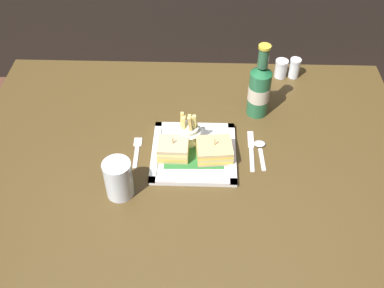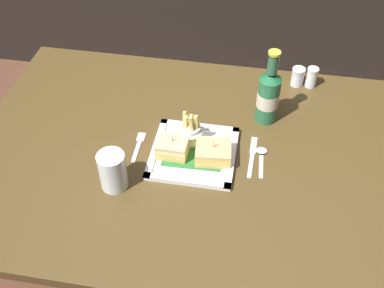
{
  "view_description": "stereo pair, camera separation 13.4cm",
  "coord_description": "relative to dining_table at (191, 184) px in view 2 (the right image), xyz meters",
  "views": [
    {
      "loc": [
        0.03,
        -0.96,
        1.72
      ],
      "look_at": [
        0.01,
        -0.0,
        0.78
      ],
      "focal_mm": 42.93,
      "sensor_mm": 36.0,
      "label": 1
    },
    {
      "loc": [
        0.17,
        -0.94,
        1.72
      ],
      "look_at": [
        0.01,
        -0.0,
        0.78
      ],
      "focal_mm": 42.93,
      "sensor_mm": 36.0,
      "label": 2
    }
  ],
  "objects": [
    {
      "name": "spoon",
      "position": [
        0.21,
        0.02,
        0.15
      ],
      "size": [
        0.04,
        0.12,
        0.01
      ],
      "color": "silver",
      "rests_on": "dining_table"
    },
    {
      "name": "salt_shaker",
      "position": [
        0.31,
        0.39,
        0.17
      ],
      "size": [
        0.04,
        0.04,
        0.07
      ],
      "color": "silver",
      "rests_on": "dining_table"
    },
    {
      "name": "square_plate",
      "position": [
        0.01,
        -0.01,
        0.15
      ],
      "size": [
        0.25,
        0.25,
        0.02
      ],
      "color": "white",
      "rests_on": "dining_table"
    },
    {
      "name": "water_glass",
      "position": [
        -0.19,
        -0.16,
        0.19
      ],
      "size": [
        0.08,
        0.08,
        0.11
      ],
      "color": "silver",
      "rests_on": "dining_table"
    },
    {
      "name": "fork",
      "position": [
        -0.16,
        0.0,
        0.15
      ],
      "size": [
        0.02,
        0.13,
        0.0
      ],
      "color": "silver",
      "rests_on": "dining_table"
    },
    {
      "name": "dining_table",
      "position": [
        0.0,
        0.0,
        0.0
      ],
      "size": [
        1.34,
        0.93,
        0.74
      ],
      "color": "#4A371B",
      "rests_on": "ground_plane"
    },
    {
      "name": "beer_bottle",
      "position": [
        0.21,
        0.19,
        0.24
      ],
      "size": [
        0.07,
        0.07,
        0.25
      ],
      "color": "#286A41",
      "rests_on": "dining_table"
    },
    {
      "name": "pepper_shaker",
      "position": [
        0.36,
        0.39,
        0.18
      ],
      "size": [
        0.04,
        0.04,
        0.07
      ],
      "color": "silver",
      "rests_on": "dining_table"
    },
    {
      "name": "ground_plane",
      "position": [
        0.0,
        0.0,
        -0.59
      ],
      "size": [
        6.0,
        6.0,
        0.0
      ],
      "primitive_type": "plane",
      "color": "#533023"
    },
    {
      "name": "sandwich_half_right",
      "position": [
        0.07,
        -0.02,
        0.18
      ],
      "size": [
        0.11,
        0.1,
        0.07
      ],
      "color": "tan",
      "rests_on": "square_plate"
    },
    {
      "name": "fries_cup",
      "position": [
        -0.01,
        0.04,
        0.2
      ],
      "size": [
        0.08,
        0.08,
        0.11
      ],
      "color": "silver",
      "rests_on": "square_plate"
    },
    {
      "name": "knife",
      "position": [
        0.18,
        0.02,
        0.15
      ],
      "size": [
        0.02,
        0.17,
        0.0
      ],
      "color": "silver",
      "rests_on": "dining_table"
    },
    {
      "name": "sandwich_half_left",
      "position": [
        -0.05,
        -0.02,
        0.18
      ],
      "size": [
        0.09,
        0.08,
        0.07
      ],
      "color": "tan",
      "rests_on": "square_plate"
    }
  ]
}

